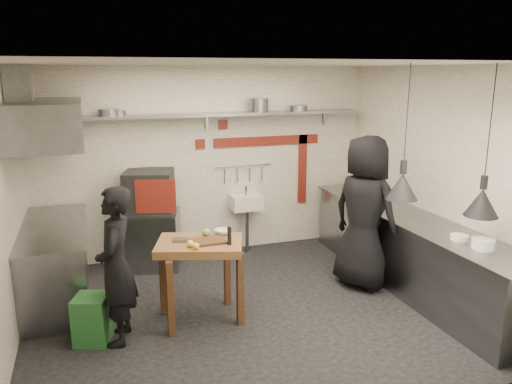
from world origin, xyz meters
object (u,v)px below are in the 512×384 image
object	(u,v)px
chef_left	(116,266)
oven_stand	(153,239)
green_bin	(92,319)
prep_table	(201,281)
chef_right	(365,212)
combi_oven	(149,191)

from	to	relation	value
chef_left	oven_stand	bearing A→B (deg)	174.70
oven_stand	green_bin	world-z (taller)	oven_stand
prep_table	chef_right	distance (m)	2.26
combi_oven	chef_right	distance (m)	2.96
prep_table	combi_oven	bearing A→B (deg)	117.16
chef_left	combi_oven	bearing A→B (deg)	175.52
combi_oven	chef_left	distance (m)	2.10
prep_table	chef_left	xyz separation A→B (m)	(-0.90, -0.17, 0.36)
green_bin	prep_table	size ratio (longest dim) A/B	0.54
combi_oven	chef_right	bearing A→B (deg)	-16.67
combi_oven	prep_table	bearing A→B (deg)	-64.62
chef_left	chef_right	distance (m)	3.11
oven_stand	chef_right	size ratio (longest dim) A/B	0.41
oven_stand	combi_oven	world-z (taller)	combi_oven
combi_oven	chef_left	bearing A→B (deg)	-90.63
green_bin	prep_table	xyz separation A→B (m)	(1.16, 0.12, 0.21)
green_bin	chef_right	size ratio (longest dim) A/B	0.25
chef_right	oven_stand	bearing A→B (deg)	36.26
green_bin	chef_left	size ratio (longest dim) A/B	0.31
chef_left	prep_table	bearing A→B (deg)	113.01
oven_stand	chef_right	xyz separation A→B (m)	(2.48, -1.53, 0.58)
combi_oven	prep_table	size ratio (longest dim) A/B	0.70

